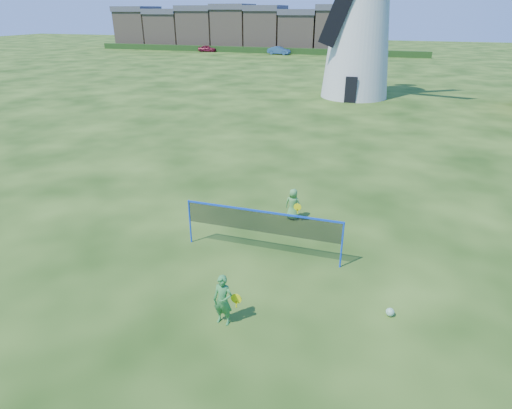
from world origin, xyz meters
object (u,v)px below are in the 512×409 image
object	(u,v)px
play_ball	(390,312)
windmill	(360,23)
badminton_net	(262,222)
player_boy	(293,204)
car_left	(207,49)
player_girl	(223,300)
car_right	(279,51)

from	to	relation	value
play_ball	windmill	bearing A→B (deg)	97.75
badminton_net	player_boy	xyz separation A→B (m)	(0.36, 2.76, -0.54)
car_left	windmill	bearing A→B (deg)	-149.24
player_girl	badminton_net	bearing A→B (deg)	94.25
windmill	car_right	xyz separation A→B (m)	(-16.66, 36.19, -5.47)
badminton_net	play_ball	xyz separation A→B (m)	(4.02, -1.87, -1.03)
windmill	play_ball	xyz separation A→B (m)	(4.11, -30.17, -6.02)
car_left	play_ball	bearing A→B (deg)	-161.48
windmill	car_left	size ratio (longest dim) A/B	5.39
windmill	player_boy	bearing A→B (deg)	-89.01
windmill	player_boy	distance (m)	26.13
badminton_net	car_right	world-z (taller)	badminton_net
windmill	play_ball	bearing A→B (deg)	-82.25
player_boy	car_right	xyz separation A→B (m)	(-17.10, 61.72, 0.06)
player_girl	player_boy	world-z (taller)	player_girl
play_ball	car_right	size ratio (longest dim) A/B	0.06
car_left	player_boy	bearing A→B (deg)	-162.40
player_girl	windmill	bearing A→B (deg)	93.55
windmill	car_right	distance (m)	40.21
windmill	car_right	size ratio (longest dim) A/B	4.57
badminton_net	play_ball	distance (m)	4.56
windmill	play_ball	size ratio (longest dim) A/B	82.81
car_left	car_right	xyz separation A→B (m)	(14.09, -0.95, 0.08)
badminton_net	windmill	bearing A→B (deg)	90.17
player_girl	car_left	size ratio (longest dim) A/B	0.41
car_left	player_girl	bearing A→B (deg)	-164.70
player_boy	car_right	size ratio (longest dim) A/B	0.30
player_boy	car_left	world-z (taller)	player_boy
player_girl	play_ball	bearing A→B (deg)	24.66
play_ball	car_right	distance (m)	69.53
play_ball	player_girl	bearing A→B (deg)	-158.65
player_boy	play_ball	size ratio (longest dim) A/B	5.44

